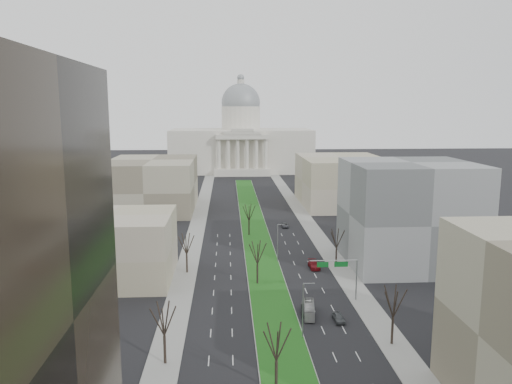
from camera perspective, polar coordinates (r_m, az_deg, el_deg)
name	(u,v)px	position (r m, az deg, el deg)	size (l,w,h in m)	color
ground	(256,235)	(143.90, -0.01, -4.99)	(600.00, 600.00, 0.00)	black
median	(256,236)	(142.89, 0.01, -5.05)	(8.00, 222.03, 0.20)	#999993
sidewalk_left	(188,263)	(120.00, -7.76, -8.04)	(5.00, 330.00, 0.15)	gray
sidewalk_right	(335,260)	(122.32, 8.97, -7.72)	(5.00, 330.00, 0.15)	gray
capitol	(241,143)	(289.41, -1.73, 5.65)	(80.00, 46.00, 55.00)	beige
building_beige_left	(110,247)	(110.91, -16.30, -6.09)	(26.00, 22.00, 14.00)	tan
building_grey_right	(409,214)	(121.16, 17.07, -2.38)	(28.00, 26.00, 24.00)	slate
building_far_left	(152,185)	(183.08, -11.75, 0.84)	(30.00, 40.00, 18.00)	#776F5B
building_far_right	(341,181)	(190.94, 9.75, 1.26)	(30.00, 40.00, 18.00)	tan
tree_left_mid	(164,318)	(73.71, -10.50, -13.96)	(5.40, 5.40, 9.72)	black
tree_left_far	(186,243)	(111.37, -7.96, -5.81)	(5.28, 5.28, 9.50)	black
tree_right_mid	(394,301)	(80.80, 15.46, -11.88)	(5.52, 5.52, 9.94)	black
tree_right_far	(337,238)	(117.67, 9.21, -5.16)	(5.04, 5.04, 9.07)	black
tree_median_a	(276,341)	(66.16, 2.36, -16.66)	(5.40, 5.40, 9.72)	black
tree_median_b	(257,252)	(103.43, 0.16, -6.83)	(5.40, 5.40, 9.72)	black
tree_median_c	(249,212)	(142.20, -0.81, -2.27)	(5.40, 5.40, 9.72)	black
streetlamp_median_b	(303,309)	(81.29, 5.43, -13.21)	(1.90, 0.20, 9.16)	gray
streetlamp_median_c	(278,242)	(118.87, 2.51, -5.75)	(1.90, 0.20, 9.16)	gray
mast_arm_signs	(343,270)	(96.45, 9.87, -8.76)	(9.12, 0.24, 8.09)	gray
car_grey_near	(339,318)	(89.42, 9.42, -13.97)	(1.66, 4.12, 1.40)	#45494C
car_black	(306,309)	(91.85, 5.72, -13.17)	(1.65, 4.74, 1.56)	black
car_red	(314,265)	(116.01, 6.64, -8.27)	(2.19, 5.40, 1.57)	maroon
car_grey_far	(285,225)	(153.83, 3.30, -3.81)	(2.02, 4.37, 1.22)	#4A4B51
box_van	(309,310)	(91.02, 6.11, -13.22)	(1.76, 7.51, 2.09)	#B9B9B9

